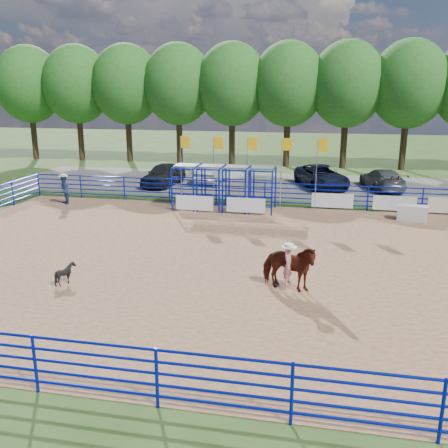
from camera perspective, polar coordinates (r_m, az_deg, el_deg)
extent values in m
plane|color=#3C5A24|center=(20.84, 1.32, -4.27)|extent=(120.00, 120.00, 0.00)
cube|color=#A37551|center=(20.84, 1.32, -4.24)|extent=(30.00, 20.00, 0.02)
cube|color=#69655D|center=(37.15, 5.96, 4.49)|extent=(40.00, 10.00, 0.01)
cube|color=silver|center=(28.84, 20.72, 1.22)|extent=(1.63, 0.94, 0.82)
imported|color=#5C2112|center=(17.80, 7.37, -4.88)|extent=(2.22, 1.41, 1.74)
imported|color=#A9182F|center=(17.55, 7.46, -2.55)|extent=(0.45, 0.58, 1.40)
cylinder|color=white|center=(17.34, 7.54, -0.25)|extent=(0.54, 0.54, 0.12)
imported|color=black|center=(19.26, -17.66, -5.41)|extent=(0.90, 0.85, 0.80)
imported|color=navy|center=(32.05, -17.79, 3.72)|extent=(1.09, 1.10, 1.79)
cylinder|color=tan|center=(31.89, -17.92, 5.29)|extent=(0.56, 0.56, 0.11)
imported|color=black|center=(36.85, -6.92, 5.66)|extent=(2.47, 4.93, 1.61)
imported|color=gray|center=(37.75, -1.41, 5.87)|extent=(1.67, 4.45, 1.45)
imported|color=#141733|center=(36.60, 11.08, 5.37)|extent=(4.46, 6.16, 1.56)
imported|color=#575759|center=(36.91, 17.64, 4.92)|extent=(3.18, 5.31, 1.44)
cube|color=white|center=(28.77, -3.40, 2.42)|extent=(2.20, 0.04, 0.85)
cube|color=white|center=(28.17, 2.51, 2.15)|extent=(2.20, 0.04, 0.85)
cube|color=white|center=(29.99, 12.28, 2.63)|extent=(2.40, 0.04, 0.85)
cube|color=white|center=(30.27, 18.91, 2.26)|extent=(2.40, 0.04, 0.85)
cylinder|color=#3F2B19|center=(53.69, -20.88, 9.54)|extent=(0.56, 0.56, 4.80)
ellipsoid|color=#255A1D|center=(53.49, -21.43, 15.03)|extent=(6.40, 6.40, 7.36)
cylinder|color=#3F2B19|center=(51.22, -16.07, 9.71)|extent=(0.56, 0.56, 4.80)
ellipsoid|color=#255A1D|center=(51.01, -16.51, 15.47)|extent=(6.40, 6.40, 7.36)
cylinder|color=#3F2B19|center=(49.13, -10.80, 9.81)|extent=(0.56, 0.56, 4.80)
ellipsoid|color=#255A1D|center=(48.92, -11.12, 15.83)|extent=(6.40, 6.40, 7.36)
cylinder|color=#3F2B19|center=(47.49, -5.12, 9.83)|extent=(0.56, 0.56, 4.80)
ellipsoid|color=#255A1D|center=(47.26, -5.27, 16.06)|extent=(6.40, 6.40, 7.36)
cylinder|color=#3F2B19|center=(46.32, 0.91, 9.74)|extent=(0.56, 0.56, 4.80)
ellipsoid|color=#255A1D|center=(46.09, 0.94, 16.14)|extent=(6.40, 6.40, 7.36)
cylinder|color=#3F2B19|center=(45.68, 7.18, 9.55)|extent=(0.56, 0.56, 4.80)
ellipsoid|color=#255A1D|center=(45.45, 7.41, 16.03)|extent=(6.40, 6.40, 7.36)
cylinder|color=#3F2B19|center=(45.58, 13.54, 9.23)|extent=(0.56, 0.56, 4.80)
ellipsoid|color=#255A1D|center=(45.35, 13.96, 15.72)|extent=(6.40, 6.40, 7.36)
cylinder|color=#3F2B19|center=(46.03, 19.83, 8.81)|extent=(0.56, 0.56, 4.80)
ellipsoid|color=#255A1D|center=(45.79, 20.44, 15.22)|extent=(6.40, 6.40, 7.36)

